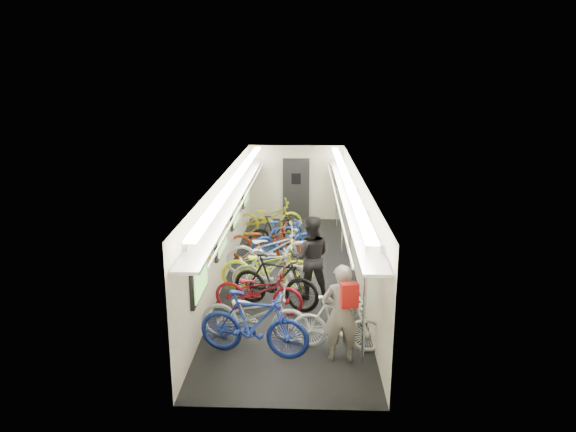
# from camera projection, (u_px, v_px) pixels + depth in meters

# --- Properties ---
(train_car_shell) EXTENTS (10.00, 10.00, 10.00)m
(train_car_shell) POSITION_uv_depth(u_px,v_px,m) (277.00, 199.00, 12.21)
(train_car_shell) COLOR black
(train_car_shell) RESTS_ON ground
(bicycle_0) EXTENTS (1.97, 0.90, 1.00)m
(bicycle_0) POSITION_uv_depth(u_px,v_px,m) (255.00, 314.00, 8.86)
(bicycle_0) COLOR #9C9DA0
(bicycle_0) RESTS_ON ground
(bicycle_1) EXTENTS (1.93, 0.89, 1.12)m
(bicycle_1) POSITION_uv_depth(u_px,v_px,m) (254.00, 324.00, 8.36)
(bicycle_1) COLOR navy
(bicycle_1) RESTS_ON ground
(bicycle_2) EXTENTS (1.84, 0.91, 0.92)m
(bicycle_2) POSITION_uv_depth(u_px,v_px,m) (259.00, 291.00, 9.92)
(bicycle_2) COLOR maroon
(bicycle_2) RESTS_ON ground
(bicycle_3) EXTENTS (1.90, 1.14, 1.11)m
(bicycle_3) POSITION_uv_depth(u_px,v_px,m) (275.00, 281.00, 10.12)
(bicycle_3) COLOR black
(bicycle_3) RESTS_ON ground
(bicycle_4) EXTENTS (2.00, 0.73, 1.04)m
(bicycle_4) POSITION_uv_depth(u_px,v_px,m) (267.00, 266.00, 11.02)
(bicycle_4) COLOR #D6E916
(bicycle_4) RESTS_ON ground
(bicycle_5) EXTENTS (1.62, 0.58, 0.95)m
(bicycle_5) POSITION_uv_depth(u_px,v_px,m) (269.00, 270.00, 10.92)
(bicycle_5) COLOR silver
(bicycle_5) RESTS_ON ground
(bicycle_6) EXTENTS (2.22, 1.27, 1.10)m
(bicycle_6) POSITION_uv_depth(u_px,v_px,m) (270.00, 249.00, 12.03)
(bicycle_6) COLOR silver
(bicycle_6) RESTS_ON ground
(bicycle_7) EXTENTS (1.81, 1.09, 1.05)m
(bicycle_7) POSITION_uv_depth(u_px,v_px,m) (284.00, 240.00, 12.80)
(bicycle_7) COLOR #1A3C9D
(bicycle_7) RESTS_ON ground
(bicycle_8) EXTENTS (1.98, 1.02, 0.99)m
(bicycle_8) POSITION_uv_depth(u_px,v_px,m) (265.00, 242.00, 12.77)
(bicycle_8) COLOR maroon
(bicycle_8) RESTS_ON ground
(bicycle_9) EXTENTS (1.60, 0.99, 0.93)m
(bicycle_9) POSITION_uv_depth(u_px,v_px,m) (276.00, 232.00, 13.73)
(bicycle_9) COLOR black
(bicycle_9) RESTS_ON ground
(bicycle_10) EXTENTS (2.02, 1.01, 1.02)m
(bicycle_10) POSITION_uv_depth(u_px,v_px,m) (269.00, 217.00, 15.01)
(bicycle_10) COLOR #B8B411
(bicycle_10) RESTS_ON ground
(bicycle_11) EXTENTS (1.64, 0.69, 0.95)m
(bicycle_11) POSITION_uv_depth(u_px,v_px,m) (338.00, 324.00, 8.55)
(bicycle_11) COLOR white
(bicycle_11) RESTS_ON ground
(passenger_near) EXTENTS (0.62, 0.42, 1.64)m
(passenger_near) POSITION_uv_depth(u_px,v_px,m) (341.00, 313.00, 8.14)
(passenger_near) COLOR gray
(passenger_near) RESTS_ON ground
(passenger_mid) EXTENTS (0.88, 0.70, 1.75)m
(passenger_mid) POSITION_uv_depth(u_px,v_px,m) (310.00, 257.00, 10.55)
(passenger_mid) COLOR black
(passenger_mid) RESTS_ON ground
(backpack) EXTENTS (0.28, 0.19, 0.38)m
(backpack) POSITION_uv_depth(u_px,v_px,m) (350.00, 295.00, 7.70)
(backpack) COLOR #A91310
(backpack) RESTS_ON passenger_near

